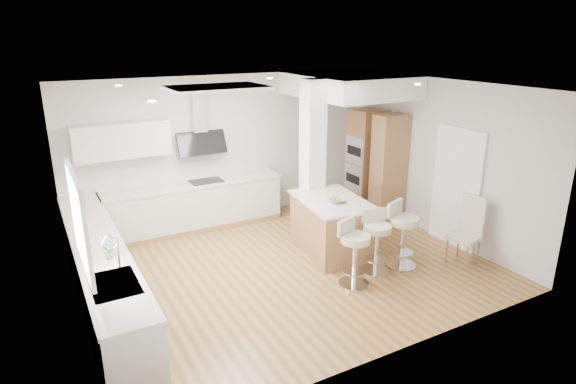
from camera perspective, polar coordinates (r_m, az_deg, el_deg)
ground at (r=7.73m, az=-0.22°, el=-8.80°), size 6.00×6.00×0.00m
ceiling at (r=7.73m, az=-0.22°, el=-8.80°), size 6.00×5.00×0.02m
wall_back at (r=9.40m, az=-7.59°, el=5.08°), size 6.00×0.04×2.80m
wall_left at (r=6.41m, az=-24.54°, el=-2.73°), size 0.04×5.00×2.80m
wall_right at (r=8.98m, az=16.87°, el=3.83°), size 0.04×5.00×2.80m
skylight at (r=7.14m, az=-8.34°, el=12.09°), size 4.10×2.10×0.06m
window_left at (r=5.46m, az=-23.59°, el=-2.78°), size 0.06×1.28×1.07m
doorway_right at (r=8.67m, az=19.29°, el=0.34°), size 0.05×1.00×2.10m
counter_left at (r=7.00m, az=-21.24°, el=-8.96°), size 0.63×4.50×1.35m
counter_back at (r=9.05m, az=-12.14°, el=-0.32°), size 3.62×0.63×2.50m
pillar at (r=8.50m, az=2.92°, el=3.82°), size 0.35×0.35×2.80m
soffit at (r=9.24m, az=7.23°, el=12.43°), size 1.78×2.20×0.40m
oven_column at (r=9.72m, az=10.22°, el=3.27°), size 0.63×1.21×2.10m
peninsula at (r=8.10m, az=5.18°, el=-3.94°), size 1.18×1.62×0.99m
bar_stool_a at (r=7.03m, az=7.80°, el=-6.76°), size 0.57×0.57×1.00m
bar_stool_b at (r=7.47m, az=10.43°, el=-5.41°), size 0.55×0.55×0.99m
bar_stool_c at (r=7.71m, az=13.34°, el=-4.54°), size 0.61×0.61×1.05m
dining_chair at (r=8.15m, az=20.58°, el=-3.96°), size 0.51×0.51×1.12m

